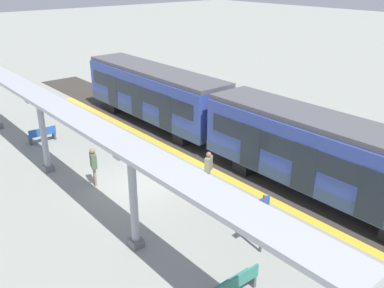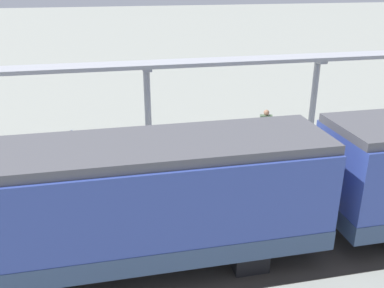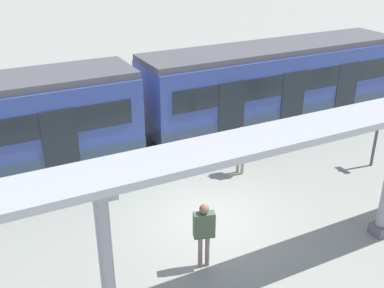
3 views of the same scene
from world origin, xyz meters
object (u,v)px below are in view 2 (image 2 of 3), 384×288
object	(u,v)px
bench_near_end	(54,156)
train_far_carriage	(102,208)
platform_info_sign	(74,154)
passenger_waiting_near_edge	(210,169)
passenger_by_the_benches	(266,125)
canopy_pillar_second	(314,98)
canopy_pillar_third	(148,109)

from	to	relation	value
bench_near_end	train_far_carriage	bearing A→B (deg)	-164.81
platform_info_sign	passenger_waiting_near_edge	bearing A→B (deg)	-110.28
train_far_carriage	platform_info_sign	distance (m)	4.90
train_far_carriage	passenger_by_the_benches	distance (m)	9.81
canopy_pillar_second	passenger_waiting_near_edge	distance (m)	7.83
canopy_pillar_third	platform_info_sign	distance (m)	4.34
platform_info_sign	canopy_pillar_second	bearing A→B (deg)	-73.79
canopy_pillar_third	passenger_by_the_benches	bearing A→B (deg)	-102.01
canopy_pillar_second	passenger_waiting_near_edge	world-z (taller)	canopy_pillar_second
canopy_pillar_second	canopy_pillar_third	size ratio (longest dim) A/B	1.00
platform_info_sign	canopy_pillar_third	bearing A→B (deg)	-43.91
bench_near_end	platform_info_sign	distance (m)	2.49
canopy_pillar_third	bench_near_end	size ratio (longest dim) A/B	2.42
canopy_pillar_third	passenger_waiting_near_edge	xyz separation A→B (m)	(-4.76, -1.52, -0.77)
platform_info_sign	bench_near_end	bearing A→B (deg)	23.84
passenger_waiting_near_edge	passenger_by_the_benches	world-z (taller)	passenger_by_the_benches
canopy_pillar_second	bench_near_end	world-z (taller)	canopy_pillar_second
canopy_pillar_second	canopy_pillar_third	distance (m)	7.68
canopy_pillar_third	passenger_waiting_near_edge	world-z (taller)	canopy_pillar_third
passenger_by_the_benches	train_far_carriage	bearing A→B (deg)	134.22
train_far_carriage	canopy_pillar_second	size ratio (longest dim) A/B	3.13
passenger_waiting_near_edge	platform_info_sign	bearing A→B (deg)	69.72
passenger_by_the_benches	bench_near_end	bearing A→B (deg)	89.44
canopy_pillar_second	bench_near_end	distance (m)	11.73
canopy_pillar_third	platform_info_sign	bearing A→B (deg)	136.09
canopy_pillar_second	platform_info_sign	world-z (taller)	canopy_pillar_second
canopy_pillar_third	train_far_carriage	bearing A→B (deg)	165.42
passenger_waiting_near_edge	passenger_by_the_benches	size ratio (longest dim) A/B	0.97
train_far_carriage	passenger_waiting_near_edge	bearing A→B (deg)	-48.86
canopy_pillar_third	bench_near_end	world-z (taller)	canopy_pillar_third
train_far_carriage	canopy_pillar_second	xyz separation A→B (m)	(7.88, -9.73, 0.02)
canopy_pillar_second	platform_info_sign	bearing A→B (deg)	106.21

